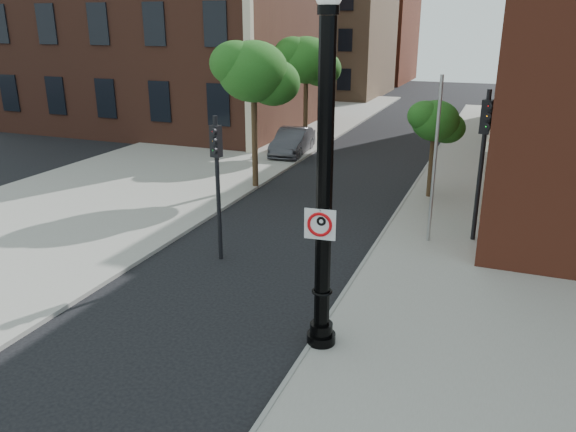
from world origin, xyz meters
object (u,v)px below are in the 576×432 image
at_px(no_parking_sign, 320,224).
at_px(traffic_signal_right, 484,142).
at_px(lamppost, 324,197).
at_px(traffic_signal_left, 217,165).
at_px(parked_car, 293,142).

distance_m(no_parking_sign, traffic_signal_right, 8.07).
xyz_separation_m(lamppost, traffic_signal_left, (-4.23, 3.45, -0.53)).
relative_size(lamppost, parked_car, 1.72).
relative_size(no_parking_sign, parked_car, 0.15).
distance_m(parked_car, traffic_signal_right, 13.87).
distance_m(lamppost, no_parking_sign, 0.53).
bearing_deg(lamppost, traffic_signal_left, 140.84).
bearing_deg(no_parking_sign, traffic_signal_right, 65.84).
relative_size(lamppost, no_parking_sign, 11.57).
xyz_separation_m(no_parking_sign, traffic_signal_left, (-4.22, 3.63, -0.03)).
xyz_separation_m(lamppost, no_parking_sign, (-0.02, -0.18, -0.50)).
height_order(parked_car, traffic_signal_left, traffic_signal_left).
xyz_separation_m(parked_car, traffic_signal_right, (9.73, -9.56, 2.51)).
bearing_deg(parked_car, no_parking_sign, -73.07).
bearing_deg(traffic_signal_left, lamppost, -28.92).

